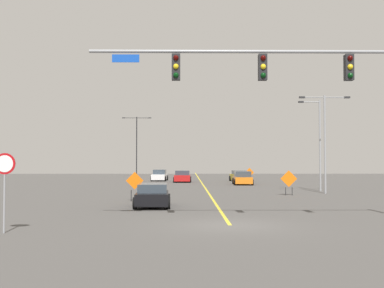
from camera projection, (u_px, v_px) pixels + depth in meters
name	position (u px, v px, depth m)	size (l,w,h in m)	color
ground	(230.00, 225.00, 19.22)	(153.04, 153.04, 0.00)	#4C4947
road_centre_stripe	(200.00, 181.00, 61.70)	(0.16, 85.02, 0.01)	yellow
traffic_signal_assembly	(311.00, 82.00, 19.44)	(14.11, 0.44, 7.32)	gray
stop_sign	(5.00, 177.00, 17.19)	(0.76, 0.07, 2.85)	gray
street_lamp_far_left	(318.00, 141.00, 40.91)	(1.90, 0.24, 7.75)	gray
street_lamp_mid_right	(137.00, 142.00, 75.94)	(4.59, 0.24, 9.52)	black
street_lamp_mid_left	(325.00, 134.00, 38.11)	(4.04, 0.24, 7.77)	gray
construction_sign_right_lane	(250.00, 173.00, 56.27)	(1.08, 0.20, 1.76)	orange
construction_sign_left_shoulder	(289.00, 180.00, 35.94)	(1.25, 0.09, 1.87)	orange
construction_sign_right_shoulder	(135.00, 183.00, 30.69)	(1.11, 0.23, 1.87)	orange
car_black_approaching	(153.00, 195.00, 27.09)	(2.12, 4.08, 1.28)	black
car_red_near	(182.00, 177.00, 58.20)	(2.17, 4.00, 1.40)	red
car_orange_passing	(243.00, 178.00, 52.25)	(2.19, 4.62, 1.45)	orange
car_white_mid	(160.00, 176.00, 62.06)	(2.11, 4.01, 1.44)	white
car_yellow_distant	(240.00, 176.00, 60.23)	(2.37, 4.61, 1.37)	gold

